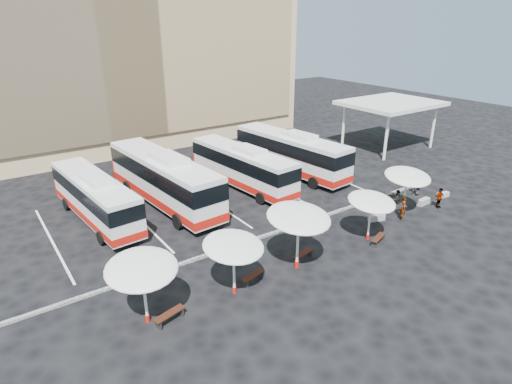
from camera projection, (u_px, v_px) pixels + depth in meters
ground at (269, 240)px, 28.61m from camera, size 120.00×120.00×0.00m
sandstone_building at (102, 28)px, 47.97m from camera, size 42.00×18.25×29.60m
service_canopy at (391, 104)px, 47.03m from camera, size 10.00×8.00×5.20m
curb_divider at (265, 236)px, 28.96m from camera, size 34.00×0.25×0.15m
bay_lines at (211, 200)px, 34.67m from camera, size 24.15×12.00×0.01m
bus_0 at (95, 197)px, 30.69m from camera, size 3.38×11.58×3.62m
bus_1 at (164, 178)px, 33.27m from camera, size 3.92×13.69×4.29m
bus_2 at (242, 166)px, 36.80m from camera, size 3.56×12.01×3.76m
bus_3 at (290, 152)px, 40.07m from camera, size 4.01×12.99×4.06m
sunshade_0 at (142, 269)px, 19.77m from camera, size 3.86×3.90×3.55m
sunshade_1 at (233, 247)px, 22.01m from camera, size 3.98×4.01×3.37m
sunshade_2 at (299, 218)px, 24.18m from camera, size 4.07×4.11×3.87m
sunshade_3 at (372, 202)px, 27.61m from camera, size 3.14×3.18×3.23m
sunshade_4 at (407, 177)px, 31.31m from camera, size 4.25×4.28×3.48m
wood_bench_0 at (170, 315)px, 20.77m from camera, size 1.73×0.84×0.51m
wood_bench_1 at (253, 276)px, 23.89m from camera, size 1.69×0.83×0.50m
wood_bench_2 at (303, 254)px, 26.11m from camera, size 1.63×0.70×0.48m
wood_bench_3 at (378, 238)px, 27.99m from camera, size 1.62×0.90×0.48m
conc_bench_0 at (377, 218)px, 31.20m from camera, size 1.29×0.75×0.46m
conc_bench_1 at (394, 206)px, 33.08m from camera, size 1.22×0.70×0.44m
conc_bench_2 at (424, 202)px, 33.86m from camera, size 1.28×0.50×0.47m
conc_bench_3 at (443, 195)px, 35.25m from camera, size 1.14×0.54×0.41m
passenger_0 at (404, 208)px, 31.11m from camera, size 0.80×0.79×1.86m
passenger_1 at (397, 199)px, 32.96m from camera, size 0.89×0.79×1.53m
passenger_2 at (439, 198)px, 33.08m from camera, size 0.98×0.46×1.63m
passenger_3 at (418, 186)px, 35.41m from camera, size 1.08×0.66×1.61m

